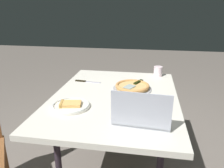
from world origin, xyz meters
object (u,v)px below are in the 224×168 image
(laptop, at_px, (142,116))
(pizza_plate, at_px, (71,105))
(dining_table, at_px, (115,103))
(drink_cup, at_px, (158,71))
(pizza_tray, at_px, (132,87))
(table_knife, at_px, (85,81))

(laptop, bearing_deg, pizza_plate, 73.52)
(dining_table, bearing_deg, drink_cup, -31.00)
(pizza_plate, height_order, pizza_tray, pizza_tray)
(drink_cup, bearing_deg, laptop, 172.86)
(pizza_tray, height_order, drink_cup, drink_cup)
(dining_table, height_order, table_knife, table_knife)
(pizza_plate, distance_m, drink_cup, 1.01)
(laptop, bearing_deg, dining_table, 28.56)
(pizza_plate, distance_m, table_knife, 0.53)
(laptop, distance_m, pizza_plate, 0.50)
(drink_cup, bearing_deg, table_knife, 113.91)
(table_knife, xyz_separation_m, drink_cup, (0.29, -0.65, 0.04))
(table_knife, relative_size, drink_cup, 2.55)
(dining_table, xyz_separation_m, drink_cup, (0.56, -0.34, 0.11))
(dining_table, height_order, pizza_plate, pizza_plate)
(laptop, height_order, pizza_tray, laptop)
(pizza_plate, xyz_separation_m, table_knife, (0.53, 0.05, -0.01))
(table_knife, bearing_deg, pizza_tray, -104.23)
(pizza_plate, height_order, drink_cup, drink_cup)
(laptop, distance_m, table_knife, 0.86)
(pizza_tray, height_order, table_knife, pizza_tray)
(laptop, distance_m, drink_cup, 0.97)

